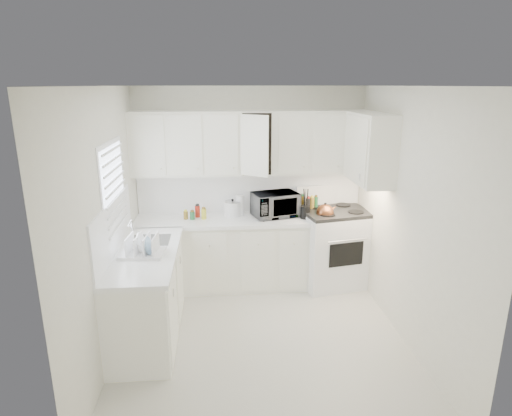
{
  "coord_description": "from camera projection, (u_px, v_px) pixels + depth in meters",
  "views": [
    {
      "loc": [
        -0.41,
        -4.02,
        2.61
      ],
      "look_at": [
        0.0,
        0.7,
        1.25
      ],
      "focal_mm": 30.21,
      "sensor_mm": 36.0,
      "label": 1
    }
  ],
  "objects": [
    {
      "name": "floor",
      "position": [
        262.0,
        338.0,
        4.61
      ],
      "size": [
        3.2,
        3.2,
        0.0
      ],
      "primitive_type": "plane",
      "color": "silver",
      "rests_on": "ground"
    },
    {
      "name": "ceiling",
      "position": [
        263.0,
        86.0,
        3.89
      ],
      "size": [
        3.2,
        3.2,
        0.0
      ],
      "primitive_type": "plane",
      "rotation": [
        3.14,
        0.0,
        0.0
      ],
      "color": "white",
      "rests_on": "ground"
    },
    {
      "name": "wall_back",
      "position": [
        250.0,
        186.0,
        5.78
      ],
      "size": [
        3.0,
        0.0,
        3.0
      ],
      "primitive_type": "plane",
      "rotation": [
        1.57,
        0.0,
        0.0
      ],
      "color": "white",
      "rests_on": "ground"
    },
    {
      "name": "wall_front",
      "position": [
        288.0,
        300.0,
        2.72
      ],
      "size": [
        3.0,
        0.0,
        3.0
      ],
      "primitive_type": "plane",
      "rotation": [
        -1.57,
        0.0,
        0.0
      ],
      "color": "white",
      "rests_on": "ground"
    },
    {
      "name": "wall_left",
      "position": [
        107.0,
        227.0,
        4.12
      ],
      "size": [
        0.0,
        3.2,
        3.2
      ],
      "primitive_type": "plane",
      "rotation": [
        1.57,
        0.0,
        1.57
      ],
      "color": "white",
      "rests_on": "ground"
    },
    {
      "name": "wall_right",
      "position": [
        409.0,
        219.0,
        4.38
      ],
      "size": [
        0.0,
        3.2,
        3.2
      ],
      "primitive_type": "plane",
      "rotation": [
        1.57,
        0.0,
        -1.57
      ],
      "color": "white",
      "rests_on": "ground"
    },
    {
      "name": "window_blinds",
      "position": [
        115.0,
        193.0,
        4.39
      ],
      "size": [
        0.06,
        0.96,
        1.06
      ],
      "primitive_type": null,
      "color": "white",
      "rests_on": "wall_left"
    },
    {
      "name": "lower_cabinets_back",
      "position": [
        223.0,
        254.0,
        5.7
      ],
      "size": [
        2.22,
        0.6,
        0.9
      ],
      "primitive_type": null,
      "color": "white",
      "rests_on": "floor"
    },
    {
      "name": "lower_cabinets_left",
      "position": [
        148.0,
        296.0,
        4.58
      ],
      "size": [
        0.6,
        1.6,
        0.9
      ],
      "primitive_type": null,
      "color": "white",
      "rests_on": "floor"
    },
    {
      "name": "countertop_back",
      "position": [
        222.0,
        220.0,
        5.56
      ],
      "size": [
        2.24,
        0.64,
        0.05
      ],
      "primitive_type": "cube",
      "color": "white",
      "rests_on": "lower_cabinets_back"
    },
    {
      "name": "countertop_left",
      "position": [
        146.0,
        254.0,
        4.45
      ],
      "size": [
        0.64,
        1.62,
        0.05
      ],
      "primitive_type": "cube",
      "color": "white",
      "rests_on": "lower_cabinets_left"
    },
    {
      "name": "backsplash_back",
      "position": [
        250.0,
        192.0,
        5.79
      ],
      "size": [
        2.98,
        0.02,
        0.55
      ],
      "primitive_type": "cube",
      "color": "white",
      "rests_on": "wall_back"
    },
    {
      "name": "backsplash_left",
      "position": [
        113.0,
        228.0,
        4.34
      ],
      "size": [
        0.02,
        1.6,
        0.55
      ],
      "primitive_type": "cube",
      "color": "white",
      "rests_on": "wall_left"
    },
    {
      "name": "upper_cabinets_back",
      "position": [
        251.0,
        174.0,
        5.57
      ],
      "size": [
        3.0,
        0.33,
        0.8
      ],
      "primitive_type": null,
      "color": "white",
      "rests_on": "wall_back"
    },
    {
      "name": "upper_cabinets_right",
      "position": [
        367.0,
        182.0,
        5.09
      ],
      "size": [
        0.33,
        0.9,
        0.8
      ],
      "primitive_type": null,
      "color": "white",
      "rests_on": "wall_right"
    },
    {
      "name": "sink",
      "position": [
        150.0,
        230.0,
        4.74
      ],
      "size": [
        0.42,
        0.38,
        0.3
      ],
      "primitive_type": null,
      "color": "gray",
      "rests_on": "countertop_left"
    },
    {
      "name": "stove",
      "position": [
        334.0,
        237.0,
        5.73
      ],
      "size": [
        0.98,
        0.86,
        1.32
      ],
      "primitive_type": null,
      "rotation": [
        0.0,
        0.0,
        0.19
      ],
      "color": "white",
      "rests_on": "floor"
    },
    {
      "name": "tea_kettle",
      "position": [
        325.0,
        211.0,
        5.45
      ],
      "size": [
        0.32,
        0.29,
        0.25
      ],
      "primitive_type": null,
      "rotation": [
        0.0,
        0.0,
        0.24
      ],
      "color": "#9C4A2A",
      "rests_on": "stove"
    },
    {
      "name": "frying_pan",
      "position": [
        345.0,
        211.0,
        5.81
      ],
      "size": [
        0.31,
        0.49,
        0.04
      ],
      "primitive_type": null,
      "rotation": [
        0.0,
        0.0,
        0.05
      ],
      "color": "black",
      "rests_on": "stove"
    },
    {
      "name": "microwave",
      "position": [
        275.0,
        202.0,
        5.6
      ],
      "size": [
        0.63,
        0.46,
        0.38
      ],
      "primitive_type": "imported",
      "rotation": [
        0.0,
        0.0,
        0.29
      ],
      "color": "gray",
      "rests_on": "countertop_back"
    },
    {
      "name": "rice_cooker",
      "position": [
        233.0,
        207.0,
        5.64
      ],
      "size": [
        0.26,
        0.26,
        0.23
      ],
      "primitive_type": null,
      "rotation": [
        0.0,
        0.0,
        0.17
      ],
      "color": "white",
      "rests_on": "countertop_back"
    },
    {
      "name": "paper_towel",
      "position": [
        240.0,
        205.0,
        5.66
      ],
      "size": [
        0.12,
        0.12,
        0.27
      ],
      "primitive_type": "cylinder",
      "color": "white",
      "rests_on": "countertop_back"
    },
    {
      "name": "utensil_crock",
      "position": [
        305.0,
        203.0,
        5.5
      ],
      "size": [
        0.14,
        0.14,
        0.4
      ],
      "primitive_type": null,
      "rotation": [
        0.0,
        0.0,
        -0.07
      ],
      "color": "black",
      "rests_on": "countertop_back"
    },
    {
      "name": "dish_rack",
      "position": [
        141.0,
        244.0,
        4.33
      ],
      "size": [
        0.46,
        0.36,
        0.24
      ],
      "primitive_type": null,
      "rotation": [
        0.0,
        0.0,
        -0.09
      ],
      "color": "white",
      "rests_on": "countertop_left"
    },
    {
      "name": "spice_left_0",
      "position": [
        186.0,
        212.0,
        5.62
      ],
      "size": [
        0.06,
        0.06,
        0.13
      ],
      "primitive_type": "cylinder",
      "color": "olive",
      "rests_on": "countertop_back"
    },
    {
      "name": "spice_left_1",
      "position": [
        192.0,
        214.0,
        5.54
      ],
      "size": [
        0.06,
        0.06,
        0.13
      ],
      "primitive_type": "cylinder",
      "color": "#236937",
      "rests_on": "countertop_back"
    },
    {
      "name": "spice_left_2",
      "position": [
        198.0,
        211.0,
        5.63
      ],
      "size": [
        0.06,
        0.06,
        0.13
      ],
      "primitive_type": "cylinder",
      "color": "red",
      "rests_on": "countertop_back"
    },
    {
      "name": "spice_left_3",
      "position": [
        204.0,
        213.0,
        5.55
      ],
      "size": [
        0.06,
        0.06,
        0.13
      ],
      "primitive_type": "cylinder",
      "color": "yellow",
      "rests_on": "countertop_back"
    },
    {
      "name": "sauce_right_0",
      "position": [
        294.0,
        206.0,
        5.77
      ],
      "size": [
        0.06,
        0.06,
        0.19
      ],
      "primitive_type": "cylinder",
      "color": "red",
      "rests_on": "countertop_back"
    },
    {
      "name": "sauce_right_1",
      "position": [
        299.0,
        207.0,
        5.71
      ],
      "size": [
        0.06,
        0.06,
        0.19
      ],
      "primitive_type": "cylinder",
      "color": "yellow",
      "rests_on": "countertop_back"
    },
    {
      "name": "sauce_right_2",
      "position": [
        302.0,
        206.0,
        5.78
      ],
      "size": [
        0.06,
        0.06,
        0.19
      ],
      "primitive_type": "cylinder",
      "color": "brown",
      "rests_on": "countertop_back"
    },
    {
      "name": "sauce_right_3",
      "position": [
        307.0,
        207.0,
        5.72
      ],
      "size": [
        0.06,
        0.06,
        0.19
      ],
      "primitive_type": "cylinder",
      "color": "black",
      "rests_on": "countertop_back"
    },
    {
      "name": "sauce_right_4",
      "position": [
        310.0,
        206.0,
        5.78
      ],
      "size": [
        0.06,
        0.06,
        0.19
      ],
      "primitive_type": "cylinder",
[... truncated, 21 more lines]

